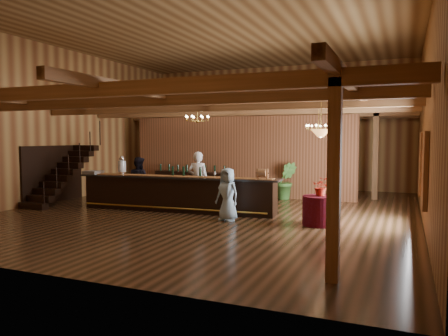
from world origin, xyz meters
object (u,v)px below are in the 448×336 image
at_px(chandelier_right, 318,127).
at_px(chandelier_left, 197,118).
at_px(raffle_drum, 262,173).
at_px(pendant_lamp, 321,133).
at_px(floor_plant, 286,181).
at_px(beverage_dispenser, 122,166).
at_px(bartender, 198,180).
at_px(tasting_bar, 177,193).
at_px(staff_second, 139,181).
at_px(round_table, 320,211).
at_px(backbar_shelf, 192,183).
at_px(guest, 227,194).

bearing_deg(chandelier_right, chandelier_left, -162.41).
xyz_separation_m(raffle_drum, pendant_lamp, (1.77, -0.63, 1.14)).
bearing_deg(pendant_lamp, floor_plant, 115.02).
xyz_separation_m(beverage_dispenser, pendant_lamp, (6.48, -0.43, 1.03)).
relative_size(chandelier_left, chandelier_right, 1.00).
bearing_deg(raffle_drum, chandelier_left, 157.92).
bearing_deg(chandelier_left, pendant_lamp, -21.13).
distance_m(pendant_lamp, bartender, 4.48).
bearing_deg(tasting_bar, chandelier_left, 79.66).
distance_m(pendant_lamp, staff_second, 6.64).
bearing_deg(floor_plant, pendant_lamp, -64.98).
distance_m(tasting_bar, round_table, 4.53).
distance_m(pendant_lamp, floor_plant, 5.08).
bearing_deg(raffle_drum, backbar_shelf, 138.91).
distance_m(beverage_dispenser, guest, 4.16).
xyz_separation_m(chandelier_right, guest, (-1.85, -3.24, -1.89)).
bearing_deg(chandelier_left, floor_plant, 48.60).
bearing_deg(floor_plant, guest, -95.19).
height_order(round_table, chandelier_left, chandelier_left).
xyz_separation_m(tasting_bar, guest, (2.05, -0.87, 0.18)).
relative_size(pendant_lamp, bartender, 0.49).
height_order(bartender, floor_plant, bartender).
relative_size(chandelier_left, floor_plant, 0.58).
relative_size(raffle_drum, staff_second, 0.21).
height_order(beverage_dispenser, bartender, bartender).
bearing_deg(guest, backbar_shelf, 142.12).
xyz_separation_m(round_table, bartender, (-4.07, 1.13, 0.54)).
distance_m(raffle_drum, chandelier_left, 3.25).
relative_size(staff_second, guest, 1.11).
xyz_separation_m(round_table, pendant_lamp, (0.00, 0.00, 2.02)).
relative_size(backbar_shelf, guest, 2.23).
height_order(backbar_shelf, floor_plant, floor_plant).
xyz_separation_m(chandelier_left, pendant_lamp, (4.36, -1.68, -0.51)).
relative_size(round_table, guest, 0.61).
relative_size(round_table, floor_plant, 0.64).
xyz_separation_m(tasting_bar, bartender, (0.42, 0.63, 0.37)).
height_order(beverage_dispenser, raffle_drum, beverage_dispenser).
height_order(tasting_bar, bartender, bartender).
xyz_separation_m(round_table, chandelier_left, (-4.36, 1.68, 2.53)).
bearing_deg(staff_second, round_table, 177.04).
bearing_deg(bartender, round_table, 156.42).
bearing_deg(beverage_dispenser, backbar_shelf, 80.87).
xyz_separation_m(chandelier_right, bartender, (-3.48, -1.75, -1.69)).
xyz_separation_m(round_table, guest, (-2.45, -0.36, 0.35)).
xyz_separation_m(chandelier_left, bartender, (0.29, -0.55, -1.99)).
bearing_deg(bartender, tasting_bar, 47.88).
relative_size(tasting_bar, guest, 4.49).
distance_m(chandelier_right, staff_second, 6.26).
relative_size(chandelier_left, guest, 0.55).
relative_size(round_table, pendant_lamp, 0.98).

